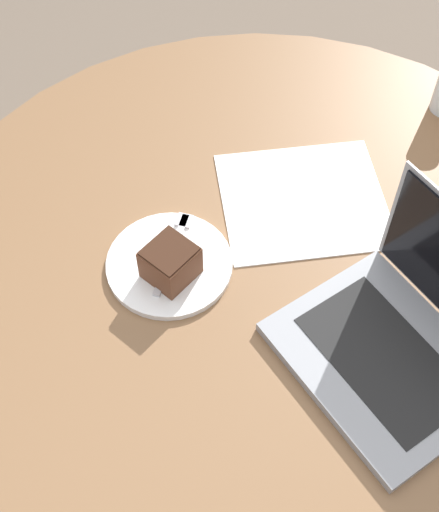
# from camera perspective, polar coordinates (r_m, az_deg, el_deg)

# --- Properties ---
(ground_plane) EXTENTS (12.00, 12.00, 0.00)m
(ground_plane) POSITION_cam_1_polar(r_m,az_deg,el_deg) (1.81, 2.71, -13.95)
(ground_plane) COLOR #6B5B4C
(dining_table) EXTENTS (1.25, 1.25, 0.71)m
(dining_table) POSITION_cam_1_polar(r_m,az_deg,el_deg) (1.29, 3.71, -4.57)
(dining_table) COLOR brown
(dining_table) RESTS_ON ground_plane
(paper_document) EXTENTS (0.37, 0.36, 0.00)m
(paper_document) POSITION_cam_1_polar(r_m,az_deg,el_deg) (1.28, 6.72, 4.47)
(paper_document) COLOR white
(paper_document) RESTS_ON dining_table
(plate) EXTENTS (0.21, 0.21, 0.01)m
(plate) POSITION_cam_1_polar(r_m,az_deg,el_deg) (1.18, -4.03, -0.66)
(plate) COLOR white
(plate) RESTS_ON dining_table
(cake_slice) EXTENTS (0.09, 0.09, 0.07)m
(cake_slice) POSITION_cam_1_polar(r_m,az_deg,el_deg) (1.14, -3.96, -0.50)
(cake_slice) COLOR brown
(cake_slice) RESTS_ON plate
(fork) EXTENTS (0.14, 0.13, 0.00)m
(fork) POSITION_cam_1_polar(r_m,az_deg,el_deg) (1.20, -3.58, 0.89)
(fork) COLOR silver
(fork) RESTS_ON plate
(laptop) EXTENTS (0.26, 0.31, 0.23)m
(laptop) POSITION_cam_1_polar(r_m,az_deg,el_deg) (1.10, 14.45, -6.53)
(laptop) COLOR gray
(laptop) RESTS_ON dining_table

